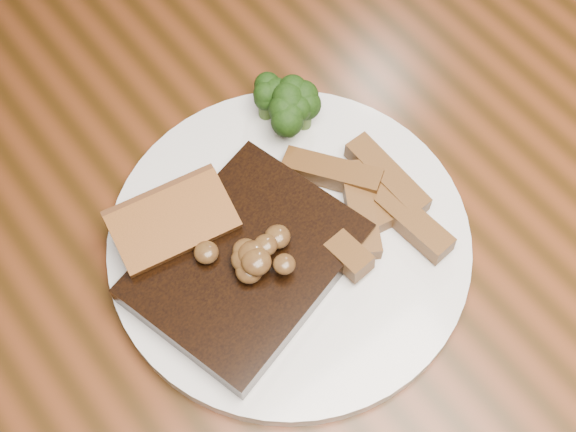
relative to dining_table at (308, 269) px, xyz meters
The scene contains 9 objects.
ground 0.66m from the dining_table, ahead, with size 4.50×4.50×0.00m, color #38190C.
dining_table is the anchor object (origin of this frame).
plate 0.10m from the dining_table, behind, with size 0.30×0.30×0.01m, color silver.
steak 0.14m from the dining_table, behind, with size 0.17×0.13×0.03m, color black.
steak_bone 0.15m from the dining_table, 137.68° to the right, with size 0.14×0.01×0.02m, color beige.
mushroom_pile 0.16m from the dining_table, behind, with size 0.07×0.07×0.03m, color #543B1A, non-canonical shape.
garlic_bread 0.16m from the dining_table, 151.78° to the left, with size 0.10×0.05×0.02m, color brown.
potato_wedges 0.12m from the dining_table, 13.75° to the right, with size 0.11×0.11×0.02m, color brown, non-canonical shape.
broccoli_cluster 0.15m from the dining_table, 63.64° to the left, with size 0.08×0.08×0.04m, color #1A370C, non-canonical shape.
Camera 1 is at (-0.20, -0.23, 1.37)m, focal length 50.00 mm.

